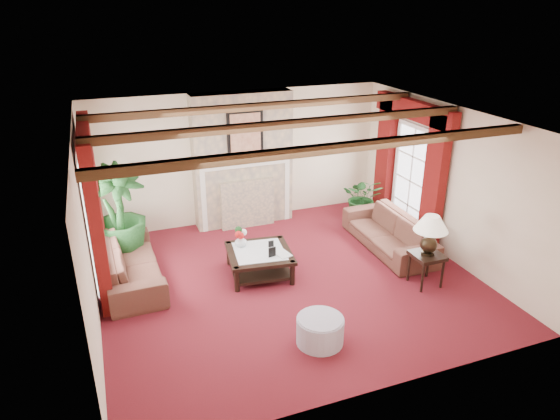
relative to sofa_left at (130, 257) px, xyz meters
name	(u,v)px	position (x,y,z in m)	size (l,w,h in m)	color
floor	(289,280)	(2.44, -0.91, -0.43)	(6.00, 6.00, 0.00)	#4E0E15
ceiling	(290,120)	(2.44, -0.91, 2.27)	(6.00, 6.00, 0.00)	white
back_wall	(240,157)	(2.44, 1.84, 0.92)	(6.00, 0.02, 2.70)	beige
left_wall	(86,234)	(-0.56, -0.91, 0.92)	(0.02, 5.50, 2.70)	beige
right_wall	(448,182)	(5.44, -0.91, 0.92)	(0.02, 5.50, 2.70)	beige
ceiling_beams	(290,124)	(2.44, -0.91, 2.21)	(6.00, 3.00, 0.12)	#351F11
fireplace	(241,92)	(2.44, 1.64, 2.27)	(2.00, 0.52, 2.70)	tan
french_door_left	(79,159)	(-0.53, 0.09, 1.70)	(0.10, 1.10, 2.16)	white
french_door_right	(418,127)	(5.41, 0.09, 1.70)	(0.10, 1.10, 2.16)	white
curtains_left	(83,131)	(-0.42, 0.09, 2.12)	(0.20, 2.40, 2.55)	#500A0A
curtains_right	(415,104)	(5.30, 0.09, 2.12)	(0.20, 2.40, 2.55)	#500A0A
sofa_left	(130,257)	(0.00, 0.00, 0.00)	(0.69, 2.22, 0.86)	#390F19
sofa_right	(389,227)	(4.63, -0.46, -0.01)	(0.68, 2.19, 0.85)	#390F19
potted_palm	(121,233)	(-0.07, 0.90, 0.05)	(1.55, 1.96, 0.96)	black
small_plant	(362,202)	(4.86, 0.96, -0.07)	(1.17, 1.21, 0.72)	black
coffee_table	(260,263)	(2.05, -0.55, -0.22)	(1.05, 1.05, 0.43)	black
side_table	(426,269)	(4.48, -1.81, -0.15)	(0.47, 0.47, 0.56)	black
ottoman	(320,331)	(2.23, -2.59, -0.24)	(0.65, 0.65, 0.38)	#9B9AAE
table_lamp	(430,235)	(4.48, -1.81, 0.47)	(0.54, 0.54, 0.69)	black
flower_vase	(241,241)	(1.81, -0.26, 0.10)	(0.21, 0.22, 0.20)	silver
book	(278,249)	(2.27, -0.83, 0.14)	(0.21, 0.07, 0.29)	black
photo_frame_a	(272,252)	(2.18, -0.82, 0.08)	(0.13, 0.02, 0.17)	black
photo_frame_b	(271,244)	(2.28, -0.48, 0.06)	(0.09, 0.02, 0.12)	black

